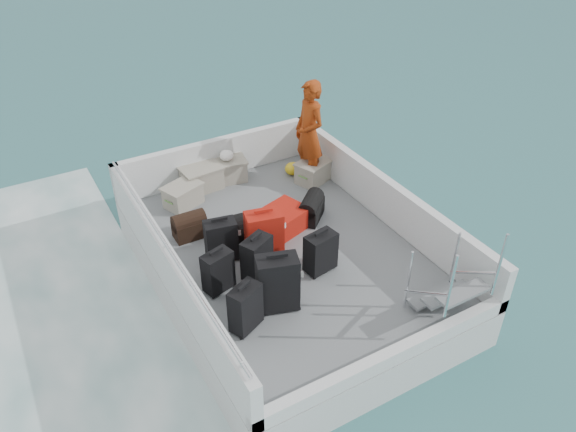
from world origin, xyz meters
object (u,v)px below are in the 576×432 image
suitcase_3 (278,284)px  suitcase_6 (321,253)px  suitcase_1 (218,272)px  crate_3 (314,172)px  suitcase_5 (264,235)px  suitcase_8 (279,222)px  crate_2 (228,171)px  passenger (309,133)px  suitcase_0 (246,308)px  crate_1 (202,179)px  suitcase_2 (221,241)px  crate_0 (183,196)px  suitcase_4 (257,258)px

suitcase_3 → suitcase_6: size_ratio=1.32×
suitcase_1 → crate_3: suitcase_1 is taller
suitcase_5 → suitcase_8: (0.46, 0.40, -0.18)m
suitcase_6 → crate_2: suitcase_6 is taller
suitcase_8 → suitcase_6: bearing=164.8°
suitcase_3 → passenger: bearing=69.3°
suitcase_0 → crate_1: bearing=51.5°
suitcase_1 → suitcase_2: bearing=46.5°
suitcase_0 → crate_0: size_ratio=1.13×
suitcase_5 → crate_3: (1.69, 1.39, -0.18)m
suitcase_6 → suitcase_8: bearing=82.7°
suitcase_6 → crate_1: size_ratio=0.95×
passenger → suitcase_2: bearing=-61.9°
crate_0 → crate_2: 1.02m
suitcase_6 → suitcase_1: bearing=156.8°
suitcase_0 → suitcase_1: suitcase_0 is taller
suitcase_5 → crate_0: suitcase_5 is taller
suitcase_6 → passenger: size_ratio=0.33×
crate_3 → passenger: size_ratio=0.32×
suitcase_4 → suitcase_5: (0.31, 0.37, 0.04)m
suitcase_0 → crate_0: 2.97m
crate_1 → passenger: (1.70, -0.66, 0.71)m
suitcase_4 → crate_0: suitcase_4 is taller
crate_0 → suitcase_1: bearing=-98.7°
crate_1 → passenger: 1.95m
suitcase_0 → suitcase_2: bearing=52.7°
suitcase_8 → passenger: (1.16, 1.06, 0.73)m
suitcase_5 → suitcase_6: suitcase_5 is taller
suitcase_6 → crate_1: (-0.58, 2.80, -0.11)m
suitcase_4 → crate_0: 2.18m
suitcase_4 → crate_2: suitcase_4 is taller
crate_3 → suitcase_3: bearing=-130.1°
suitcase_0 → suitcase_8: size_ratio=0.74×
suitcase_5 → crate_0: bearing=119.2°
suitcase_3 → suitcase_4: suitcase_3 is taller
suitcase_2 → suitcase_8: bearing=21.2°
suitcase_0 → suitcase_4: size_ratio=1.02×
suitcase_3 → suitcase_6: (0.86, 0.35, -0.09)m
suitcase_0 → suitcase_1: 0.80m
suitcase_0 → crate_3: suitcase_0 is taller
passenger → suitcase_5: bearing=-49.6°
suitcase_5 → suitcase_8: 0.63m
suitcase_3 → suitcase_0: bearing=-148.6°
suitcase_8 → crate_0: crate_0 is taller
suitcase_2 → suitcase_3: bearing=-69.6°
suitcase_1 → crate_1: (0.79, 2.47, -0.11)m
suitcase_1 → passenger: passenger is taller
suitcase_2 → suitcase_4: 0.64m
suitcase_0 → passenger: bearing=21.4°
suitcase_2 → suitcase_6: (1.07, -0.90, -0.02)m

